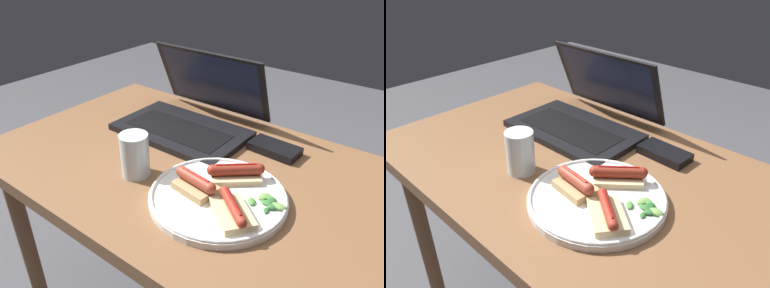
# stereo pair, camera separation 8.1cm
# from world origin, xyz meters

# --- Properties ---
(desk) EXTENTS (1.06, 0.64, 0.75)m
(desk) POSITION_xyz_m (0.00, 0.00, 0.65)
(desk) COLOR brown
(desk) RESTS_ON ground_plane
(laptop) EXTENTS (0.36, 0.30, 0.21)m
(laptop) POSITION_xyz_m (-0.13, 0.15, 0.79)
(laptop) COLOR black
(laptop) RESTS_ON desk
(plate) EXTENTS (0.29, 0.29, 0.02)m
(plate) POSITION_xyz_m (0.13, -0.08, 0.76)
(plate) COLOR white
(plate) RESTS_ON desk
(sausage_toast_left) EXTENTS (0.11, 0.07, 0.04)m
(sausage_toast_left) POSITION_xyz_m (0.08, -0.10, 0.78)
(sausage_toast_left) COLOR tan
(sausage_toast_left) RESTS_ON plate
(sausage_toast_middle) EXTENTS (0.12, 0.12, 0.04)m
(sausage_toast_middle) POSITION_xyz_m (0.13, -0.01, 0.78)
(sausage_toast_middle) COLOR #D6B784
(sausage_toast_middle) RESTS_ON plate
(sausage_toast_right) EXTENTS (0.12, 0.12, 0.04)m
(sausage_toast_right) POSITION_xyz_m (0.19, -0.12, 0.78)
(sausage_toast_right) COLOR #D6B784
(sausage_toast_right) RESTS_ON plate
(salad_pile) EXTENTS (0.08, 0.06, 0.01)m
(salad_pile) POSITION_xyz_m (0.23, -0.05, 0.76)
(salad_pile) COLOR #2D662D
(salad_pile) RESTS_ON plate
(drinking_glass) EXTENTS (0.07, 0.07, 0.10)m
(drinking_glass) POSITION_xyz_m (-0.08, -0.12, 0.80)
(drinking_glass) COLOR silver
(drinking_glass) RESTS_ON desk
(external_drive) EXTENTS (0.13, 0.07, 0.02)m
(external_drive) POSITION_xyz_m (0.13, 0.17, 0.76)
(external_drive) COLOR black
(external_drive) RESTS_ON desk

